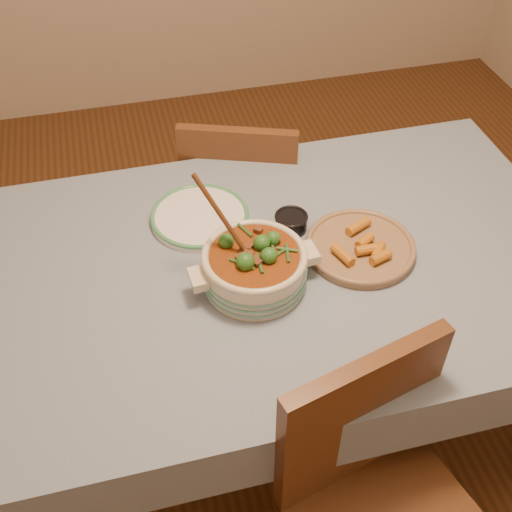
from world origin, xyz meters
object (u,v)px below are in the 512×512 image
(dining_table, at_px, (290,281))
(stew_casserole, at_px, (254,265))
(chair_near, at_px, (377,494))
(white_plate, at_px, (200,216))
(condiment_bowl, at_px, (291,221))
(chair_far, at_px, (242,199))
(fried_plate, at_px, (360,246))

(dining_table, relative_size, stew_casserole, 4.75)
(stew_casserole, bearing_deg, chair_near, -72.53)
(white_plate, xyz_separation_m, chair_near, (0.27, -0.84, -0.25))
(condiment_bowl, relative_size, chair_far, 0.12)
(fried_plate, xyz_separation_m, chair_near, (-0.15, -0.59, -0.25))
(dining_table, height_order, chair_far, chair_far)
(white_plate, distance_m, fried_plate, 0.49)
(white_plate, height_order, chair_near, chair_near)
(dining_table, distance_m, fried_plate, 0.23)
(stew_casserole, xyz_separation_m, fried_plate, (0.32, 0.05, -0.05))
(dining_table, bearing_deg, stew_casserole, -151.55)
(condiment_bowl, distance_m, chair_far, 0.57)
(dining_table, bearing_deg, fried_plate, -5.29)
(stew_casserole, distance_m, condiment_bowl, 0.25)
(condiment_bowl, relative_size, fried_plate, 0.29)
(fried_plate, height_order, chair_far, chair_far)
(fried_plate, bearing_deg, chair_far, 107.66)
(white_plate, relative_size, fried_plate, 0.98)
(condiment_bowl, height_order, chair_far, chair_far)
(fried_plate, bearing_deg, dining_table, 174.71)
(chair_far, bearing_deg, condiment_bowl, 114.48)
(fried_plate, xyz_separation_m, chair_far, (-0.20, 0.63, -0.29))
(dining_table, distance_m, white_plate, 0.33)
(stew_casserole, bearing_deg, condiment_bowl, 50.04)
(white_plate, bearing_deg, dining_table, -46.03)
(condiment_bowl, bearing_deg, chair_near, -89.12)
(chair_far, bearing_deg, dining_table, 110.46)
(condiment_bowl, xyz_separation_m, chair_far, (-0.04, 0.49, -0.29))
(stew_casserole, distance_m, chair_far, 0.77)
(chair_far, xyz_separation_m, chair_near, (0.05, -1.22, 0.03))
(condiment_bowl, xyz_separation_m, chair_near, (0.01, -0.73, -0.26))
(dining_table, bearing_deg, white_plate, 133.97)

